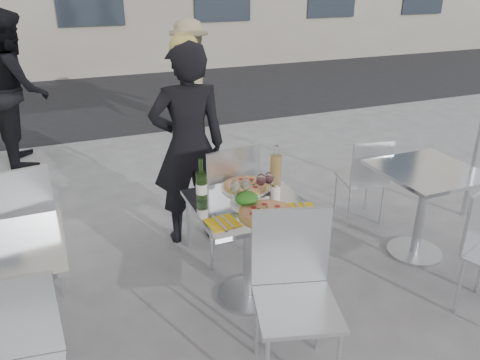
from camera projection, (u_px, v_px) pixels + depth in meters
name	position (u px, v px, depth m)	size (l,w,h in m)	color
ground	(248.00, 296.00, 3.35)	(80.00, 80.00, 0.00)	slate
street_asphalt	(112.00, 97.00, 8.85)	(24.00, 5.00, 0.00)	black
main_table	(249.00, 231.00, 3.13)	(0.72, 0.72, 0.75)	#B7BABF
side_table_left	(2.00, 282.00, 2.61)	(0.72, 0.72, 0.75)	#B7BABF
side_table_right	(424.00, 194.00, 3.66)	(0.72, 0.72, 0.75)	#B7BABF
chair_far	(226.00, 193.00, 3.58)	(0.52, 0.53, 0.98)	silver
chair_near	(294.00, 283.00, 2.55)	(0.55, 0.56, 0.96)	silver
side_chair_lfar	(17.00, 224.00, 3.08)	(0.53, 0.54, 1.03)	silver
side_chair_rfar	(365.00, 174.00, 4.16)	(0.44, 0.45, 0.82)	silver
woman_diner	(189.00, 147.00, 3.77)	(0.61, 0.40, 1.68)	black
pedestrian_a	(16.00, 88.00, 5.48)	(0.87, 0.68, 1.78)	black
pedestrian_b	(190.00, 75.00, 6.79)	(1.01, 0.58, 1.57)	#94805F
pizza_near	(267.00, 213.00, 2.89)	(0.35, 0.35, 0.02)	tan
pizza_far	(246.00, 186.00, 3.25)	(0.35, 0.35, 0.03)	white
salad_plate	(247.00, 199.00, 3.01)	(0.22, 0.22, 0.09)	white
wine_bottle	(201.00, 185.00, 3.03)	(0.07, 0.08, 0.29)	#315821
carafe	(276.00, 169.00, 3.27)	(0.08, 0.08, 0.29)	tan
sugar_shaker	(275.00, 191.00, 3.09)	(0.06, 0.06, 0.11)	white
wineglass_white_a	(235.00, 187.00, 3.01)	(0.07, 0.07, 0.16)	white
wineglass_white_b	(246.00, 185.00, 3.04)	(0.07, 0.07, 0.16)	white
wineglass_red_a	(261.00, 181.00, 3.10)	(0.07, 0.07, 0.16)	white
wineglass_red_b	(269.00, 179.00, 3.13)	(0.07, 0.07, 0.16)	white
napkin_left	(223.00, 223.00, 2.79)	(0.20, 0.20, 0.01)	yellow
napkin_right	(301.00, 209.00, 2.96)	(0.22, 0.22, 0.01)	yellow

